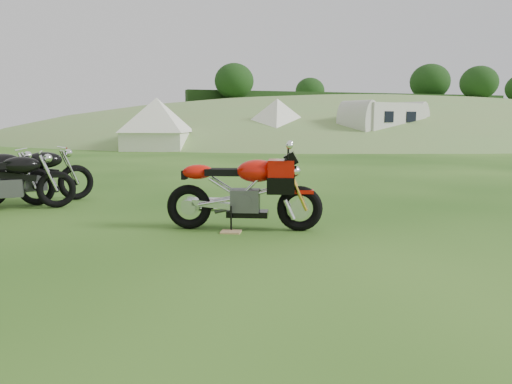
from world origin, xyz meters
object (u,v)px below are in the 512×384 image
object	(u,v)px
vintage_moto_d	(33,174)
tent_left	(157,124)
plywood_board	(231,232)
vintage_moto_b	(9,179)
caravan	(384,125)
tent_right	(277,123)
sport_motorcycle	(244,186)

from	to	relation	value
vintage_moto_d	tent_left	bearing A→B (deg)	57.86
plywood_board	tent_left	world-z (taller)	tent_left
vintage_moto_b	caravan	size ratio (longest dim) A/B	0.38
tent_right	plywood_board	bearing A→B (deg)	-135.70
vintage_moto_b	tent_left	distance (m)	17.42
sport_motorcycle	plywood_board	bearing A→B (deg)	-126.87
vintage_moto_b	caravan	bearing A→B (deg)	40.04
tent_right	vintage_moto_b	bearing A→B (deg)	-146.74
vintage_moto_d	caravan	bearing A→B (deg)	23.44
tent_right	caravan	size ratio (longest dim) A/B	0.58
vintage_moto_b	caravan	world-z (taller)	caravan
sport_motorcycle	caravan	xyz separation A→B (m)	(13.33, 17.37, 0.62)
vintage_moto_d	tent_right	size ratio (longest dim) A/B	0.68
plywood_board	caravan	size ratio (longest dim) A/B	0.05
vintage_moto_d	tent_right	bearing A→B (deg)	39.12
tent_left	vintage_moto_d	bearing A→B (deg)	-82.21
tent_left	caravan	xyz separation A→B (m)	(12.05, -2.10, -0.08)
vintage_moto_b	tent_right	world-z (taller)	tent_right
sport_motorcycle	tent_right	world-z (taller)	tent_right
sport_motorcycle	plywood_board	distance (m)	0.67
tent_left	caravan	bearing A→B (deg)	12.79
sport_motorcycle	caravan	distance (m)	21.90
vintage_moto_b	caravan	xyz separation A→B (m)	(16.66, 14.68, 0.71)
vintage_moto_b	tent_right	distance (m)	20.63
vintage_moto_b	tent_left	world-z (taller)	tent_left
sport_motorcycle	tent_right	size ratio (longest dim) A/B	0.67
tent_left	sport_motorcycle	bearing A→B (deg)	-71.05
sport_motorcycle	caravan	size ratio (longest dim) A/B	0.39
vintage_moto_b	tent_left	bearing A→B (deg)	73.30
vintage_moto_b	vintage_moto_d	distance (m)	0.70
tent_left	tent_right	xyz separation A→B (m)	(6.74, 0.43, 0.02)
plywood_board	sport_motorcycle	bearing A→B (deg)	29.89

